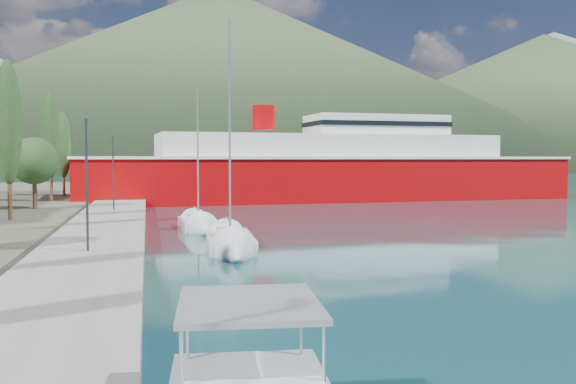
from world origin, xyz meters
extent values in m
plane|color=#15434A|center=(0.00, 120.00, 0.00)|extent=(1400.00, 1400.00, 0.00)
cube|color=gray|center=(-9.00, 26.00, 0.40)|extent=(5.00, 88.00, 0.80)
cone|color=slate|center=(80.00, 680.00, 90.00)|extent=(760.00, 760.00, 180.00)
cone|color=slate|center=(420.00, 600.00, 70.00)|extent=(640.00, 640.00, 140.00)
cone|color=#3D5031|center=(40.00, 400.00, 57.50)|extent=(480.00, 480.00, 115.00)
cone|color=#3D5031|center=(260.00, 380.00, 45.00)|extent=(420.00, 420.00, 90.00)
cylinder|color=#47301E|center=(-15.75, 33.47, 1.94)|extent=(0.30, 0.30, 2.48)
ellipsoid|color=#27421E|center=(-15.75, 33.47, 7.56)|extent=(1.80, 1.80, 8.78)
cylinder|color=#47301E|center=(-15.75, 43.64, 1.96)|extent=(0.36, 0.36, 2.53)
sphere|color=#27421E|center=(-15.75, 43.64, 4.84)|extent=(4.04, 4.04, 4.04)
cylinder|color=#47301E|center=(-15.75, 53.50, 1.90)|extent=(0.30, 0.30, 2.39)
ellipsoid|color=#27421E|center=(-15.75, 53.50, 7.34)|extent=(1.80, 1.80, 8.48)
cylinder|color=#47301E|center=(-15.75, 63.49, 1.77)|extent=(0.30, 0.30, 2.13)
ellipsoid|color=#27421E|center=(-15.75, 63.49, 6.61)|extent=(1.80, 1.80, 7.55)
cylinder|color=#2D2D33|center=(-9.00, 15.78, 3.80)|extent=(0.12, 0.12, 6.00)
cube|color=#2D2D33|center=(-9.00, 16.03, 6.80)|extent=(0.15, 0.50, 0.12)
cylinder|color=#2D2D33|center=(-9.00, 39.41, 3.80)|extent=(0.12, 0.12, 6.00)
cube|color=#2D2D33|center=(-9.00, 39.66, 6.80)|extent=(0.15, 0.50, 0.12)
cube|color=slate|center=(-4.67, -4.16, 2.60)|extent=(2.60, 2.99, 0.10)
cube|color=silver|center=(-1.80, 21.09, 0.27)|extent=(2.92, 7.04, 0.97)
cube|color=silver|center=(-1.83, 20.63, 0.92)|extent=(1.67, 2.85, 0.38)
cylinder|color=silver|center=(-1.83, 20.63, 6.71)|extent=(0.12, 0.12, 11.90)
cone|color=silver|center=(-2.08, 16.68, 0.27)|extent=(2.69, 3.37, 2.49)
cube|color=silver|center=(-2.81, 31.19, 0.26)|extent=(2.60, 5.52, 0.93)
cube|color=silver|center=(-2.80, 30.83, 0.88)|extent=(1.51, 2.23, 0.36)
cylinder|color=silver|center=(-2.80, 30.83, 5.38)|extent=(0.12, 0.12, 9.31)
cone|color=silver|center=(-2.67, 27.72, 0.26)|extent=(2.48, 2.63, 2.38)
cube|color=#A00507|center=(15.32, 60.39, 2.25)|extent=(59.97, 16.24, 5.72)
cube|color=silver|center=(15.32, 60.39, 5.11)|extent=(60.41, 16.63, 0.31)
cube|color=silver|center=(15.32, 60.39, 6.34)|extent=(41.49, 12.92, 3.07)
cube|color=silver|center=(21.44, 60.80, 9.10)|extent=(17.07, 8.71, 2.45)
cylinder|color=#A00507|center=(7.16, 59.83, 9.81)|extent=(2.66, 2.66, 2.86)
camera|label=1|loc=(-6.31, -14.66, 5.04)|focal=40.00mm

